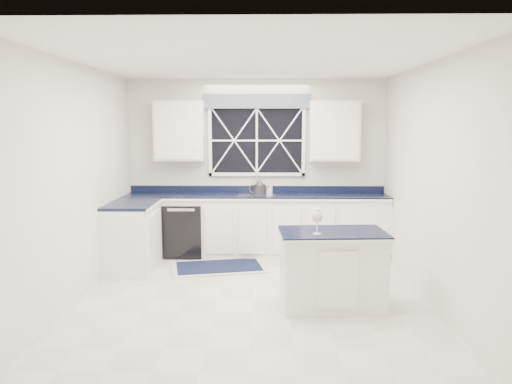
{
  "coord_description": "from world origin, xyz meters",
  "views": [
    {
      "loc": [
        0.14,
        -5.55,
        2.01
      ],
      "look_at": [
        0.02,
        0.4,
        1.19
      ],
      "focal_mm": 35.0,
      "sensor_mm": 36.0,
      "label": 1
    }
  ],
  "objects_px": {
    "wine_glass": "(317,217)",
    "soap_bottle": "(270,188)",
    "dishwasher": "(185,228)",
    "kettle": "(260,188)",
    "faucet": "(257,183)",
    "island": "(332,269)"
  },
  "relations": [
    {
      "from": "kettle",
      "to": "soap_bottle",
      "type": "distance_m",
      "value": 0.24
    },
    {
      "from": "soap_bottle",
      "to": "wine_glass",
      "type": "bearing_deg",
      "value": -79.02
    },
    {
      "from": "kettle",
      "to": "island",
      "type": "bearing_deg",
      "value": -63.6
    },
    {
      "from": "dishwasher",
      "to": "wine_glass",
      "type": "xyz_separation_m",
      "value": [
        1.78,
        -2.33,
        0.63
      ]
    },
    {
      "from": "dishwasher",
      "to": "wine_glass",
      "type": "bearing_deg",
      "value": -52.62
    },
    {
      "from": "faucet",
      "to": "island",
      "type": "xyz_separation_m",
      "value": [
        0.87,
        -2.38,
        -0.67
      ]
    },
    {
      "from": "dishwasher",
      "to": "wine_glass",
      "type": "distance_m",
      "value": 3.0
    },
    {
      "from": "island",
      "to": "kettle",
      "type": "height_order",
      "value": "kettle"
    },
    {
      "from": "wine_glass",
      "to": "soap_bottle",
      "type": "xyz_separation_m",
      "value": [
        -0.48,
        2.5,
        -0.02
      ]
    },
    {
      "from": "faucet",
      "to": "soap_bottle",
      "type": "relative_size",
      "value": 1.82
    },
    {
      "from": "faucet",
      "to": "kettle",
      "type": "distance_m",
      "value": 0.24
    },
    {
      "from": "kettle",
      "to": "soap_bottle",
      "type": "xyz_separation_m",
      "value": [
        0.15,
        0.19,
        -0.02
      ]
    },
    {
      "from": "dishwasher",
      "to": "kettle",
      "type": "distance_m",
      "value": 1.31
    },
    {
      "from": "kettle",
      "to": "wine_glass",
      "type": "bearing_deg",
      "value": -69.1
    },
    {
      "from": "soap_bottle",
      "to": "island",
      "type": "bearing_deg",
      "value": -74.02
    },
    {
      "from": "faucet",
      "to": "wine_glass",
      "type": "xyz_separation_m",
      "value": [
        0.68,
        -2.53,
        -0.06
      ]
    },
    {
      "from": "faucet",
      "to": "soap_bottle",
      "type": "height_order",
      "value": "faucet"
    },
    {
      "from": "faucet",
      "to": "soap_bottle",
      "type": "xyz_separation_m",
      "value": [
        0.2,
        -0.03,
        -0.08
      ]
    },
    {
      "from": "kettle",
      "to": "soap_bottle",
      "type": "bearing_deg",
      "value": 56.77
    },
    {
      "from": "soap_bottle",
      "to": "kettle",
      "type": "bearing_deg",
      "value": -128.69
    },
    {
      "from": "faucet",
      "to": "island",
      "type": "bearing_deg",
      "value": -69.88
    },
    {
      "from": "dishwasher",
      "to": "wine_glass",
      "type": "relative_size",
      "value": 3.01
    }
  ]
}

